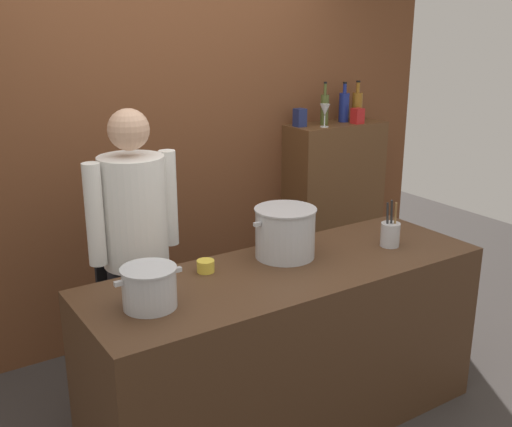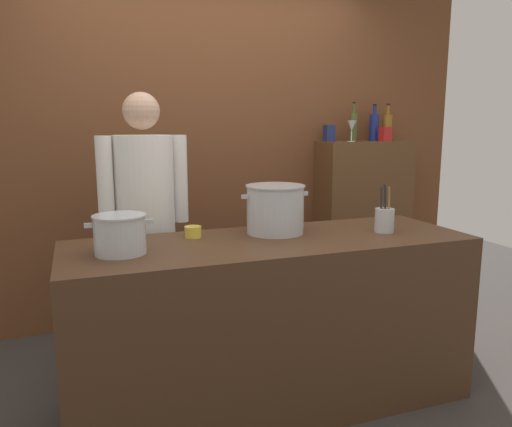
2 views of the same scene
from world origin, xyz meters
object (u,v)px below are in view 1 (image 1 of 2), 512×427
Objects in this scene: wine_bottle_olive at (325,109)px; wine_bottle_cobalt at (344,106)px; stockpot_large at (285,233)px; chef at (135,241)px; wine_bottle_amber at (357,106)px; butter_jar at (206,266)px; stockpot_small at (149,287)px; utensil_crock at (390,234)px; spice_tin_navy at (300,118)px; spice_tin_red at (357,116)px; wine_glass_wide at (325,111)px.

wine_bottle_cobalt is at bearing 7.50° from wine_bottle_olive.
wine_bottle_olive is (1.10, 1.05, 0.43)m from stockpot_large.
chef is 2.20m from wine_bottle_amber.
chef is 0.47m from butter_jar.
wine_bottle_olive reaches higher than stockpot_small.
chef is 6.27× the size of utensil_crock.
stockpot_large is at bearing -129.83° from spice_tin_navy.
wine_bottle_amber is at bearing -6.33° from wine_bottle_cobalt.
butter_jar is (-1.01, 0.23, -0.04)m from utensil_crock.
stockpot_small is at bearing -168.77° from stockpot_large.
spice_tin_navy is at bearing 37.64° from butter_jar.
spice_tin_red is at bearing -175.51° from chef.
spice_tin_red reaches higher than stockpot_large.
utensil_crock is 1.55m from wine_bottle_cobalt.
wine_bottle_amber is (2.06, 0.60, 0.50)m from chef.
chef reaches higher than utensil_crock.
wine_bottle_olive is 2.40× the size of spice_tin_navy.
chef is at bearing 72.81° from stockpot_small.
wine_bottle_olive is at bearing -170.84° from chef.
stockpot_small is 1.01× the size of wine_bottle_amber.
utensil_crock is (0.57, -0.19, -0.06)m from stockpot_large.
spice_tin_navy is at bearing 171.67° from wine_bottle_olive.
wine_bottle_amber is (0.86, 1.25, 0.49)m from utensil_crock.
wine_bottle_olive reaches higher than wine_bottle_amber.
chef is 2.08m from spice_tin_red.
wine_bottle_olive is 1.03× the size of wine_bottle_amber.
utensil_crock is at bearing -18.19° from stockpot_large.
chef is 4.37× the size of stockpot_large.
spice_tin_red is at bearing 35.56° from stockpot_large.
utensil_crock is 0.89× the size of wine_bottle_amber.
utensil_crock is 2.06× the size of spice_tin_navy.
spice_tin_navy reaches higher than utensil_crock.
spice_tin_red is at bearing -1.93° from wine_glass_wide.
chef reaches higher than stockpot_large.
spice_tin_navy is (1.53, 0.61, 0.45)m from chef.
spice_tin_navy is (1.73, 1.25, 0.42)m from stockpot_small.
stockpot_large is 1.69m from spice_tin_red.
butter_jar is at bearing 167.17° from utensil_crock.
wine_bottle_cobalt is (1.76, 1.04, 0.53)m from butter_jar.
wine_bottle_amber reaches higher than butter_jar.
wine_glass_wide is (-0.07, -0.08, 0.00)m from wine_bottle_olive.
butter_jar is 1.92m from wine_bottle_olive.
spice_tin_navy is 0.45m from spice_tin_red.
wine_bottle_cobalt is 0.41m from spice_tin_navy.
stockpot_small is at bearing -149.82° from wine_bottle_cobalt.
chef is at bearing -162.55° from wine_bottle_cobalt.
wine_bottle_amber is 0.41m from wine_glass_wide.
wine_glass_wide reaches higher than spice_tin_red.
wine_bottle_olive is at bearing 32.23° from stockpot_small.
chef is at bearing 151.31° from utensil_crock.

